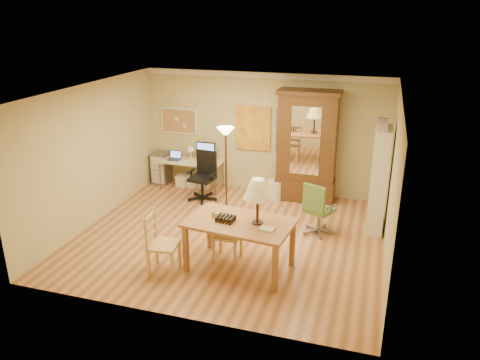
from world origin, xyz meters
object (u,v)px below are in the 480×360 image
(dining_table, at_px, (246,213))
(office_chair_black, at_px, (203,187))
(armoire, at_px, (307,153))
(computer_desk, at_px, (193,171))
(office_chair_green, at_px, (318,220))
(bookshelf, at_px, (379,180))

(dining_table, distance_m, office_chair_black, 3.15)
(dining_table, relative_size, armoire, 0.73)
(computer_desk, distance_m, office_chair_green, 3.51)
(dining_table, relative_size, office_chair_black, 1.64)
(dining_table, height_order, computer_desk, dining_table)
(dining_table, distance_m, computer_desk, 3.90)
(computer_desk, xyz_separation_m, bookshelf, (4.15, -1.02, 0.59))
(bookshelf, bearing_deg, armoire, 144.12)
(office_chair_black, distance_m, office_chair_green, 2.81)
(dining_table, bearing_deg, office_chair_green, 59.83)
(computer_desk, height_order, armoire, armoire)
(dining_table, xyz_separation_m, office_chair_green, (0.93, 1.60, -0.72))
(armoire, bearing_deg, bookshelf, -35.88)
(computer_desk, relative_size, office_chair_black, 1.35)
(dining_table, relative_size, computer_desk, 1.21)
(office_chair_black, bearing_deg, armoire, 18.19)
(office_chair_black, xyz_separation_m, office_chair_green, (2.65, -0.94, -0.02))
(armoire, bearing_deg, dining_table, -97.31)
(computer_desk, bearing_deg, dining_table, -55.00)
(computer_desk, height_order, bookshelf, bookshelf)
(office_chair_green, bearing_deg, armoire, 107.43)
(dining_table, bearing_deg, armoire, 82.69)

